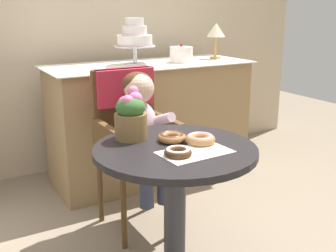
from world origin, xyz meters
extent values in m
cube|color=#C1AD8E|center=(0.00, 1.85, 1.35)|extent=(4.80, 0.10, 2.70)
cylinder|color=black|center=(0.00, 0.00, 0.70)|extent=(0.72, 0.72, 0.03)
cylinder|color=#333338|center=(0.00, 0.00, 0.34)|extent=(0.10, 0.10, 0.69)
cube|color=brown|center=(0.11, 0.62, 0.47)|extent=(0.42, 0.42, 0.04)
cube|color=brown|center=(0.11, 0.81, 0.72)|extent=(0.40, 0.04, 0.46)
cube|color=brown|center=(-0.08, 0.62, 0.58)|extent=(0.04, 0.38, 0.18)
cube|color=brown|center=(0.30, 0.62, 0.58)|extent=(0.04, 0.38, 0.18)
cube|color=#B22338|center=(0.11, 0.81, 0.84)|extent=(0.36, 0.11, 0.22)
cylinder|color=brown|center=(-0.07, 0.44, 0.23)|extent=(0.03, 0.03, 0.45)
cylinder|color=brown|center=(0.29, 0.44, 0.23)|extent=(0.03, 0.03, 0.45)
cylinder|color=brown|center=(-0.07, 0.80, 0.23)|extent=(0.03, 0.03, 0.45)
cylinder|color=brown|center=(0.29, 0.80, 0.23)|extent=(0.03, 0.03, 0.45)
ellipsoid|color=silver|center=(0.11, 0.60, 0.64)|extent=(0.22, 0.16, 0.30)
sphere|color=#E0B293|center=(0.11, 0.59, 0.87)|extent=(0.17, 0.17, 0.17)
ellipsoid|color=#4C2D19|center=(0.11, 0.61, 0.89)|extent=(0.17, 0.17, 0.14)
cylinder|color=silver|center=(0.02, 0.51, 0.69)|extent=(0.08, 0.23, 0.13)
sphere|color=#E0B293|center=(0.03, 0.43, 0.62)|extent=(0.06, 0.06, 0.06)
cylinder|color=silver|center=(0.21, 0.51, 0.69)|extent=(0.08, 0.23, 0.13)
sphere|color=#E0B293|center=(0.20, 0.43, 0.62)|extent=(0.06, 0.06, 0.06)
cylinder|color=#3F4760|center=(0.06, 0.52, 0.53)|extent=(0.09, 0.22, 0.09)
cylinder|color=#3F4760|center=(0.06, 0.41, 0.36)|extent=(0.08, 0.08, 0.26)
cylinder|color=#3F4760|center=(0.17, 0.52, 0.53)|extent=(0.09, 0.22, 0.09)
cylinder|color=#3F4760|center=(0.17, 0.41, 0.36)|extent=(0.08, 0.08, 0.26)
cube|color=white|center=(0.03, -0.11, 0.72)|extent=(0.31, 0.20, 0.00)
torus|color=#AD7542|center=(0.03, 0.08, 0.74)|extent=(0.13, 0.13, 0.04)
torus|color=#512D1E|center=(0.03, 0.08, 0.75)|extent=(0.11, 0.11, 0.02)
torus|color=#AD7542|center=(0.12, -0.02, 0.74)|extent=(0.13, 0.13, 0.04)
torus|color=pink|center=(0.12, -0.02, 0.75)|extent=(0.12, 0.12, 0.02)
torus|color=#4C2D19|center=(-0.05, -0.11, 0.74)|extent=(0.11, 0.11, 0.03)
torus|color=white|center=(-0.05, -0.11, 0.75)|extent=(0.10, 0.10, 0.02)
cylinder|color=brown|center=(-0.12, 0.20, 0.78)|extent=(0.15, 0.15, 0.12)
ellipsoid|color=#38662D|center=(-0.12, 0.20, 0.87)|extent=(0.14, 0.14, 0.10)
sphere|color=#CC6699|center=(-0.09, 0.20, 0.90)|extent=(0.07, 0.07, 0.07)
sphere|color=#CC6699|center=(-0.08, 0.24, 0.93)|extent=(0.05, 0.05, 0.05)
sphere|color=#CC6699|center=(-0.12, 0.23, 0.88)|extent=(0.04, 0.04, 0.04)
sphere|color=#CC6699|center=(-0.14, 0.21, 0.89)|extent=(0.06, 0.06, 0.06)
sphere|color=#CC6699|center=(-0.14, 0.19, 0.90)|extent=(0.06, 0.06, 0.06)
sphere|color=#CC6699|center=(-0.12, 0.18, 0.86)|extent=(0.06, 0.06, 0.06)
sphere|color=#CC6699|center=(-0.09, 0.18, 0.87)|extent=(0.05, 0.05, 0.05)
cube|color=#93754C|center=(0.55, 1.30, 0.45)|extent=(1.50, 0.56, 0.90)
cube|color=white|center=(0.55, 1.30, 0.90)|extent=(1.56, 0.62, 0.01)
cylinder|color=silver|center=(0.43, 1.30, 0.91)|extent=(0.16, 0.16, 0.01)
cylinder|color=silver|center=(0.43, 1.30, 0.97)|extent=(0.03, 0.03, 0.12)
cylinder|color=silver|center=(0.43, 1.30, 1.03)|extent=(0.30, 0.30, 0.01)
cylinder|color=white|center=(0.43, 1.30, 1.08)|extent=(0.25, 0.25, 0.08)
cylinder|color=silver|center=(0.43, 1.30, 1.05)|extent=(0.26, 0.26, 0.01)
cylinder|color=white|center=(0.43, 1.30, 1.15)|extent=(0.18, 0.18, 0.07)
cylinder|color=silver|center=(0.43, 1.30, 1.12)|extent=(0.18, 0.18, 0.01)
cylinder|color=white|center=(0.43, 1.30, 1.21)|extent=(0.13, 0.13, 0.06)
cylinder|color=silver|center=(0.43, 1.30, 1.19)|extent=(0.14, 0.14, 0.01)
cylinder|color=white|center=(0.80, 1.26, 0.96)|extent=(0.18, 0.18, 0.12)
sphere|color=red|center=(0.80, 1.26, 1.03)|extent=(0.02, 0.02, 0.02)
cylinder|color=#B28C47|center=(1.16, 1.32, 0.91)|extent=(0.09, 0.09, 0.01)
cylinder|color=#B28C47|center=(1.16, 1.32, 0.99)|extent=(0.02, 0.02, 0.16)
cone|color=beige|center=(1.16, 1.32, 1.13)|extent=(0.15, 0.15, 0.11)
camera|label=1|loc=(-0.88, -1.48, 1.31)|focal=44.54mm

